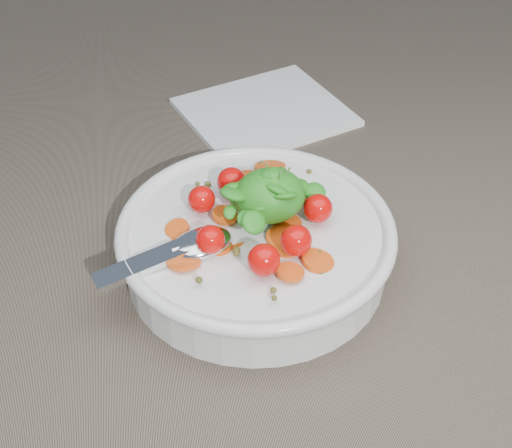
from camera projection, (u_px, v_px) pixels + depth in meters
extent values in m
plane|color=#746552|center=(224.00, 269.00, 0.63)|extent=(6.00, 6.00, 0.00)
cylinder|color=white|center=(256.00, 248.00, 0.62)|extent=(0.23, 0.23, 0.04)
torus|color=white|center=(256.00, 229.00, 0.61)|extent=(0.24, 0.24, 0.01)
cylinder|color=white|center=(256.00, 264.00, 0.63)|extent=(0.11, 0.11, 0.01)
cylinder|color=brown|center=(256.00, 248.00, 0.62)|extent=(0.21, 0.21, 0.03)
cylinder|color=#FF5F15|center=(280.00, 238.00, 0.60)|extent=(0.03, 0.03, 0.01)
cylinder|color=#FF5F15|center=(177.00, 229.00, 0.61)|extent=(0.03, 0.03, 0.01)
cylinder|color=#FF5F15|center=(296.00, 236.00, 0.60)|extent=(0.03, 0.03, 0.00)
cylinder|color=#FF5F15|center=(293.00, 196.00, 0.64)|extent=(0.03, 0.03, 0.01)
cylinder|color=#FF5F15|center=(248.00, 177.00, 0.66)|extent=(0.03, 0.03, 0.01)
cylinder|color=#FF5F15|center=(290.00, 272.00, 0.56)|extent=(0.03, 0.03, 0.01)
cylinder|color=#FF5F15|center=(184.00, 243.00, 0.60)|extent=(0.03, 0.03, 0.01)
cylinder|color=#FF5F15|center=(225.00, 215.00, 0.61)|extent=(0.03, 0.03, 0.01)
cylinder|color=#FF5F15|center=(229.00, 242.00, 0.60)|extent=(0.03, 0.03, 0.01)
cylinder|color=#FF5F15|center=(286.00, 226.00, 0.61)|extent=(0.03, 0.03, 0.01)
cylinder|color=#FF5F15|center=(299.00, 201.00, 0.64)|extent=(0.03, 0.03, 0.01)
cylinder|color=#FF5F15|center=(295.00, 243.00, 0.60)|extent=(0.03, 0.03, 0.01)
cylinder|color=#FF5F15|center=(184.00, 262.00, 0.57)|extent=(0.04, 0.04, 0.01)
cylinder|color=#FF5F15|center=(270.00, 167.00, 0.67)|extent=(0.04, 0.04, 0.01)
cylinder|color=#FF5F15|center=(286.00, 247.00, 0.59)|extent=(0.03, 0.03, 0.01)
cylinder|color=#FF5F15|center=(318.00, 261.00, 0.58)|extent=(0.04, 0.04, 0.01)
cylinder|color=#FF5F15|center=(219.00, 249.00, 0.59)|extent=(0.03, 0.03, 0.01)
cylinder|color=#FF5F15|center=(293.00, 193.00, 0.64)|extent=(0.04, 0.04, 0.01)
sphere|color=#4A4918|center=(201.00, 235.00, 0.59)|extent=(0.01, 0.01, 0.01)
sphere|color=#4A4918|center=(272.00, 198.00, 0.64)|extent=(0.01, 0.01, 0.01)
sphere|color=#4A4918|center=(290.00, 254.00, 0.58)|extent=(0.00, 0.00, 0.00)
sphere|color=#4A4918|center=(277.00, 196.00, 0.64)|extent=(0.01, 0.01, 0.01)
sphere|color=#4A4918|center=(309.00, 171.00, 0.67)|extent=(0.00, 0.00, 0.00)
sphere|color=#4A4918|center=(236.00, 254.00, 0.58)|extent=(0.00, 0.00, 0.00)
sphere|color=#4A4918|center=(199.00, 280.00, 0.55)|extent=(0.01, 0.01, 0.01)
sphere|color=#4A4918|center=(198.00, 184.00, 0.65)|extent=(0.00, 0.00, 0.00)
sphere|color=#4A4918|center=(228.00, 246.00, 0.59)|extent=(0.01, 0.01, 0.01)
sphere|color=#4A4918|center=(236.00, 251.00, 0.58)|extent=(0.01, 0.01, 0.01)
sphere|color=#4A4918|center=(203.00, 201.00, 0.64)|extent=(0.01, 0.01, 0.01)
sphere|color=#4A4918|center=(273.00, 190.00, 0.64)|extent=(0.01, 0.01, 0.01)
sphere|color=#4A4918|center=(274.00, 298.00, 0.54)|extent=(0.00, 0.00, 0.00)
sphere|color=#4A4918|center=(319.00, 253.00, 0.58)|extent=(0.00, 0.00, 0.00)
sphere|color=#4A4918|center=(321.00, 273.00, 0.57)|extent=(0.01, 0.01, 0.01)
sphere|color=#4A4918|center=(231.00, 215.00, 0.62)|extent=(0.00, 0.00, 0.00)
sphere|color=#4A4918|center=(261.00, 163.00, 0.67)|extent=(0.01, 0.01, 0.01)
sphere|color=#4A4918|center=(208.00, 184.00, 0.65)|extent=(0.01, 0.01, 0.01)
sphere|color=#4A4918|center=(274.00, 290.00, 0.55)|extent=(0.00, 0.00, 0.00)
sphere|color=red|center=(318.00, 208.00, 0.60)|extent=(0.03, 0.03, 0.03)
sphere|color=red|center=(281.00, 183.00, 0.63)|extent=(0.03, 0.03, 0.03)
sphere|color=red|center=(231.00, 182.00, 0.63)|extent=(0.03, 0.03, 0.03)
sphere|color=red|center=(202.00, 199.00, 0.61)|extent=(0.02, 0.02, 0.02)
sphere|color=red|center=(210.00, 240.00, 0.57)|extent=(0.02, 0.02, 0.02)
sphere|color=red|center=(264.00, 260.00, 0.55)|extent=(0.03, 0.03, 0.03)
sphere|color=red|center=(296.00, 241.00, 0.57)|extent=(0.03, 0.03, 0.03)
ellipsoid|color=green|center=(270.00, 195.00, 0.60)|extent=(0.06, 0.05, 0.04)
ellipsoid|color=green|center=(249.00, 196.00, 0.61)|extent=(0.04, 0.04, 0.03)
ellipsoid|color=green|center=(243.00, 198.00, 0.59)|extent=(0.03, 0.03, 0.02)
ellipsoid|color=green|center=(254.00, 222.00, 0.56)|extent=(0.03, 0.03, 0.02)
ellipsoid|color=green|center=(271.00, 186.00, 0.59)|extent=(0.02, 0.02, 0.01)
ellipsoid|color=green|center=(279.00, 189.00, 0.60)|extent=(0.02, 0.02, 0.01)
ellipsoid|color=green|center=(230.00, 212.00, 0.58)|extent=(0.02, 0.02, 0.01)
ellipsoid|color=green|center=(271.00, 181.00, 0.59)|extent=(0.02, 0.02, 0.02)
ellipsoid|color=green|center=(267.00, 185.00, 0.59)|extent=(0.02, 0.02, 0.01)
ellipsoid|color=green|center=(276.00, 190.00, 0.59)|extent=(0.03, 0.03, 0.02)
ellipsoid|color=green|center=(273.00, 204.00, 0.58)|extent=(0.02, 0.02, 0.02)
ellipsoid|color=green|center=(271.00, 174.00, 0.58)|extent=(0.02, 0.02, 0.01)
ellipsoid|color=green|center=(278.00, 189.00, 0.58)|extent=(0.03, 0.03, 0.02)
ellipsoid|color=green|center=(262.00, 202.00, 0.58)|extent=(0.03, 0.03, 0.01)
ellipsoid|color=green|center=(315.00, 192.00, 0.61)|extent=(0.03, 0.03, 0.02)
ellipsoid|color=green|center=(258.00, 184.00, 0.59)|extent=(0.02, 0.02, 0.02)
ellipsoid|color=green|center=(274.00, 186.00, 0.58)|extent=(0.02, 0.02, 0.01)
ellipsoid|color=green|center=(273.00, 197.00, 0.59)|extent=(0.03, 0.03, 0.02)
ellipsoid|color=green|center=(233.00, 194.00, 0.58)|extent=(0.03, 0.03, 0.02)
ellipsoid|color=green|center=(273.00, 184.00, 0.59)|extent=(0.03, 0.03, 0.02)
ellipsoid|color=green|center=(284.00, 196.00, 0.58)|extent=(0.02, 0.02, 0.02)
ellipsoid|color=green|center=(278.00, 174.00, 0.60)|extent=(0.02, 0.02, 0.01)
ellipsoid|color=green|center=(273.00, 194.00, 0.59)|extent=(0.02, 0.02, 0.01)
ellipsoid|color=green|center=(234.00, 187.00, 0.60)|extent=(0.03, 0.03, 0.02)
ellipsoid|color=green|center=(265.00, 181.00, 0.59)|extent=(0.02, 0.02, 0.02)
ellipsoid|color=green|center=(297.00, 188.00, 0.62)|extent=(0.03, 0.03, 0.02)
ellipsoid|color=green|center=(248.00, 220.00, 0.57)|extent=(0.03, 0.03, 0.01)
ellipsoid|color=green|center=(276.00, 177.00, 0.58)|extent=(0.02, 0.02, 0.02)
cylinder|color=#4C8C33|center=(281.00, 183.00, 0.59)|extent=(0.01, 0.01, 0.04)
cylinder|color=#4C8C33|center=(277.00, 192.00, 0.58)|extent=(0.01, 0.01, 0.04)
cylinder|color=#4C8C33|center=(265.00, 182.00, 0.59)|extent=(0.00, 0.00, 0.04)
ellipsoid|color=silver|center=(201.00, 243.00, 0.59)|extent=(0.06, 0.05, 0.02)
cube|color=silver|center=(154.00, 260.00, 0.57)|extent=(0.10, 0.05, 0.01)
cylinder|color=silver|center=(183.00, 249.00, 0.58)|extent=(0.02, 0.01, 0.01)
cube|color=white|center=(265.00, 112.00, 0.83)|extent=(0.22, 0.20, 0.01)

